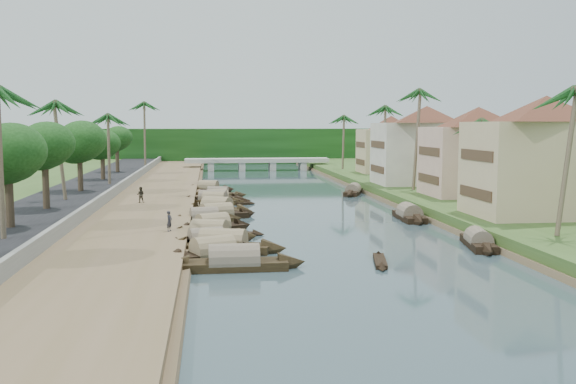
{
  "coord_description": "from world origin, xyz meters",
  "views": [
    {
      "loc": [
        -9.33,
        -53.45,
        8.95
      ],
      "look_at": [
        -1.23,
        12.21,
        2.0
      ],
      "focal_mm": 40.0,
      "sensor_mm": 36.0,
      "label": 1
    }
  ],
  "objects": [
    {
      "name": "palm_0",
      "position": [
        15.0,
        -11.8,
        11.09
      ],
      "size": [
        3.2,
        3.2,
        11.67
      ],
      "color": "#70624A",
      "rests_on": "ground"
    },
    {
      "name": "sampan_0",
      "position": [
        -7.87,
        -14.25,
        0.42
      ],
      "size": [
        9.23,
        2.17,
        2.4
      ],
      "rotation": [
        0.0,
        0.0,
        0.01
      ],
      "color": "black",
      "rests_on": "ground"
    },
    {
      "name": "sampan_8",
      "position": [
        -8.6,
        11.69,
        0.42
      ],
      "size": [
        8.13,
        5.49,
        2.49
      ],
      "rotation": [
        0.0,
        0.0,
        -0.48
      ],
      "color": "black",
      "rests_on": "ground"
    },
    {
      "name": "left_bank",
      "position": [
        -16.0,
        20.0,
        0.4
      ],
      "size": [
        10.0,
        180.0,
        0.8
      ],
      "primitive_type": "cube",
      "color": "brown",
      "rests_on": "ground"
    },
    {
      "name": "palm_5",
      "position": [
        -24.0,
        13.33,
        10.89
      ],
      "size": [
        3.2,
        3.2,
        11.27
      ],
      "color": "#70624A",
      "rests_on": "ground"
    },
    {
      "name": "palm_8",
      "position": [
        -20.5,
        61.43,
        12.41
      ],
      "size": [
        3.2,
        3.2,
        12.85
      ],
      "color": "#70624A",
      "rests_on": "ground"
    },
    {
      "name": "building_mid",
      "position": [
        19.99,
        14.0,
        6.13
      ],
      "size": [
        14.11,
        14.11,
        9.7
      ],
      "color": "beige",
      "rests_on": "right_bank"
    },
    {
      "name": "palm_6",
      "position": [
        -22.0,
        30.31,
        9.9
      ],
      "size": [
        3.2,
        3.2,
        10.24
      ],
      "color": "#70624A",
      "rests_on": "ground"
    },
    {
      "name": "sampan_10",
      "position": [
        -8.84,
        18.86,
        0.41
      ],
      "size": [
        7.38,
        2.97,
        2.02
      ],
      "rotation": [
        0.0,
        0.0,
        -0.21
      ],
      "color": "black",
      "rests_on": "ground"
    },
    {
      "name": "building_far",
      "position": [
        18.99,
        28.0,
        6.38
      ],
      "size": [
        15.59,
        15.59,
        10.2
      ],
      "color": "silver",
      "rests_on": "right_bank"
    },
    {
      "name": "sampan_5",
      "position": [
        -9.11,
        -0.0,
        0.42
      ],
      "size": [
        7.47,
        4.69,
        2.34
      ],
      "rotation": [
        0.0,
        0.0,
        0.42
      ],
      "color": "black",
      "rests_on": "ground"
    },
    {
      "name": "ground",
      "position": [
        0.0,
        0.0,
        0.0
      ],
      "size": [
        220.0,
        220.0,
        0.0
      ],
      "primitive_type": "plane",
      "color": "#33474D",
      "rests_on": "ground"
    },
    {
      "name": "tree_2",
      "position": [
        -24.0,
        6.35,
        6.93
      ],
      "size": [
        4.8,
        4.8,
        7.61
      ],
      "color": "#4C3D2B",
      "rests_on": "ground"
    },
    {
      "name": "sampan_12",
      "position": [
        -8.29,
        26.14,
        0.4
      ],
      "size": [
        7.46,
        2.76,
        1.81
      ],
      "rotation": [
        0.0,
        0.0,
        -0.2
      ],
      "color": "black",
      "rests_on": "ground"
    },
    {
      "name": "sampan_7",
      "position": [
        -8.65,
        7.49,
        0.42
      ],
      "size": [
        8.34,
        4.49,
        2.2
      ],
      "rotation": [
        0.0,
        0.0,
        0.36
      ],
      "color": "black",
      "rests_on": "ground"
    },
    {
      "name": "sampan_1",
      "position": [
        -9.14,
        -11.19,
        0.42
      ],
      "size": [
        8.0,
        4.79,
        2.34
      ],
      "rotation": [
        0.0,
        0.0,
        0.41
      ],
      "color": "black",
      "rests_on": "ground"
    },
    {
      "name": "canoe_2",
      "position": [
        -6.89,
        17.92,
        0.1
      ],
      "size": [
        5.61,
        1.81,
        0.81
      ],
      "rotation": [
        0.0,
        0.0,
        0.18
      ],
      "color": "black",
      "rests_on": "ground"
    },
    {
      "name": "canoe_0",
      "position": [
        1.62,
        -13.56,
        0.1
      ],
      "size": [
        1.82,
        5.54,
        0.73
      ],
      "rotation": [
        0.0,
        0.0,
        1.37
      ],
      "color": "black",
      "rests_on": "ground"
    },
    {
      "name": "building_near",
      "position": [
        18.99,
        -2.0,
        6.38
      ],
      "size": [
        14.85,
        14.85,
        10.2
      ],
      "color": "#C8B186",
      "rests_on": "right_bank"
    },
    {
      "name": "sampan_4",
      "position": [
        -9.39,
        -3.25,
        0.42
      ],
      "size": [
        8.08,
        4.2,
        2.26
      ],
      "rotation": [
        0.0,
        0.0,
        -0.33
      ],
      "color": "black",
      "rests_on": "ground"
    },
    {
      "name": "sampan_11",
      "position": [
        -8.54,
        21.29,
        0.41
      ],
      "size": [
        7.22,
        4.38,
        2.09
      ],
      "rotation": [
        0.0,
        0.0,
        0.42
      ],
      "color": "black",
      "rests_on": "ground"
    },
    {
      "name": "person_far",
      "position": [
        -16.54,
        14.9,
        1.63
      ],
      "size": [
        0.83,
        0.65,
        1.66
      ],
      "primitive_type": "imported",
      "rotation": [
        0.0,
        0.0,
        3.11
      ],
      "color": "#2E2920",
      "rests_on": "left_bank"
    },
    {
      "name": "person_near",
      "position": [
        -12.42,
        -3.99,
        1.58
      ],
      "size": [
        0.59,
        0.68,
        1.57
      ],
      "primitive_type": "imported",
      "rotation": [
        0.0,
        0.0,
        1.1
      ],
      "color": "#292932",
      "rests_on": "left_bank"
    },
    {
      "name": "retaining_wall",
      "position": [
        -20.2,
        20.0,
        1.35
      ],
      "size": [
        0.4,
        180.0,
        1.1
      ],
      "primitive_type": "cube",
      "color": "slate",
      "rests_on": "left_bank"
    },
    {
      "name": "tree_6",
      "position": [
        24.0,
        30.74,
        6.2
      ],
      "size": [
        5.03,
        5.03,
        7.14
      ],
      "color": "#4C3D2B",
      "rests_on": "ground"
    },
    {
      "name": "tree_5",
      "position": [
        -24.0,
        52.14,
        6.59
      ],
      "size": [
        4.41,
        4.41,
        7.11
      ],
      "color": "#4C3D2B",
      "rests_on": "ground"
    },
    {
      "name": "tree_3",
      "position": [
        -24.0,
        22.04,
        6.88
      ],
      "size": [
        5.43,
        5.43,
        7.79
      ],
      "color": "#4C3D2B",
      "rests_on": "ground"
    },
    {
      "name": "sampan_13",
      "position": [
        -9.47,
        33.49,
        0.41
      ],
      "size": [
        7.63,
        4.02,
        2.08
      ],
      "rotation": [
        0.0,
        0.0,
        -0.34
      ],
      "color": "black",
      "rests_on": "ground"
    },
    {
      "name": "palm_3",
      "position": [
        16.0,
        37.53,
        11.24
      ],
      "size": [
        3.2,
        3.2,
        11.84
      ],
      "color": "#70624A",
      "rests_on": "ground"
    },
    {
      "name": "sampan_2",
      "position": [
        -8.41,
        -8.46,
        0.42
      ],
      "size": [
        9.53,
        4.4,
        2.44
      ],
      "rotation": [
        0.0,
        0.0,
        -0.28
      ],
      "color": "black",
      "rests_on": "ground"
    },
    {
      "name": "tree_4",
      "position": [
        -24.0,
        37.84,
        6.06
      ],
      "size": [
        4.46,
        4.46,
        6.58
      ],
      "color": "#4C3D2B",
      "rests_on": "ground"
    },
    {
      "name": "treeline",
      "position": [
        0.0,
        100.0,
        4.0
      ],
      "size": [
        120.0,
        14.0,
        8.0
      ],
      "color": "black",
      "rests_on": "ground"
    },
    {
      "name": "canoe_1",
      "position": [
        -7.58,
        -1.83,
        0.1
      ],
      "size": [
        5.46,
        1.71,
        0.87
      ],
      "rotation": [
        0.0,
        0.0,
        -0.16
      ],
      "color": "black",
      "rests_on": "ground"
    },
    {
      "name": "sampan_15",
      "position": [
        9.44,
        4.78,
        0.42
      ],
      "size": [
        2.17,
        8.45,
        2.24
      ],
      "rotation": [
        0.0,
        0.0,
        1.53
      ],
      "color": "black",
      "rests_on": "ground"
    },
    {
      "name": "sampan_9",
      "position": [
        -8.96,
        19.58,
        0.42
      ],
      "size": [
        9.19,
        3.31,
        2.27
      ],
      "rotation": [
        0.0,
        0.0,
        -0.18
      ],
      "color": "black",
      "rests_on": "ground"
    },
    {
      "name": "palm_2",
      "position": [
        15.0,
        20.35,
        12.63
      ],
      "size": [
        3.2,
        3.2,
        13.29
      ],
      "color": "#70624A",
      "rests_on": "ground"
    },
    {
      "name": "tree_1",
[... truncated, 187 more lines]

